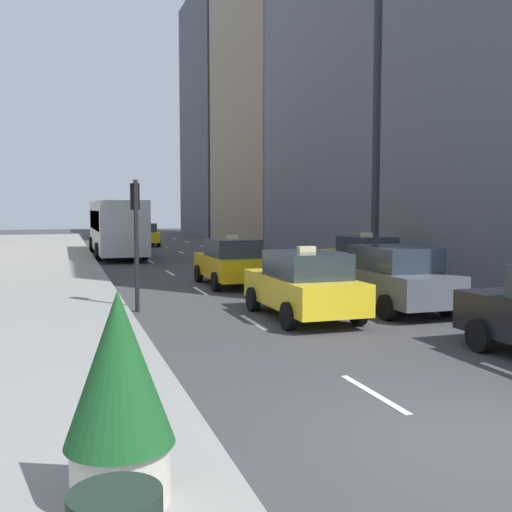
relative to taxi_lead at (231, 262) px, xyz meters
name	(u,v)px	position (x,y,z in m)	size (l,w,h in m)	color
ground_plane	(469,440)	(-1.20, -15.08, -0.88)	(160.00, 160.00, 0.00)	#3D3D3F
sidewalk_left	(15,262)	(-8.20, 11.92, -0.81)	(8.00, 66.00, 0.15)	gray
lane_markings	(215,265)	(1.40, 7.92, -0.87)	(5.72, 56.00, 0.01)	white
building_row_right	(309,73)	(10.80, 18.30, 11.34)	(6.00, 64.36, 27.32)	slate
taxi_lead	(231,262)	(0.00, 0.00, 0.00)	(2.02, 4.40, 1.87)	yellow
taxi_second	(364,257)	(5.60, 0.30, 0.00)	(2.02, 4.40, 1.87)	yellow
taxi_third	(144,234)	(0.00, 24.44, 0.00)	(2.02, 4.40, 1.87)	yellow
taxi_fourth	(303,284)	(0.00, -6.90, 0.00)	(2.02, 4.40, 1.87)	yellow
sedan_silver_behind	(389,277)	(2.80, -6.39, 0.02)	(2.02, 4.85, 1.78)	#565B66
city_bus	(116,226)	(-2.81, 15.44, 0.91)	(2.80, 11.61, 3.25)	#B7BCC1
planter_with_shrub	(119,394)	(-5.41, -15.64, 0.27)	(1.00, 1.00, 1.95)	beige
traffic_light_pole	(136,224)	(-3.95, -4.51, 1.53)	(0.24, 0.42, 3.60)	black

